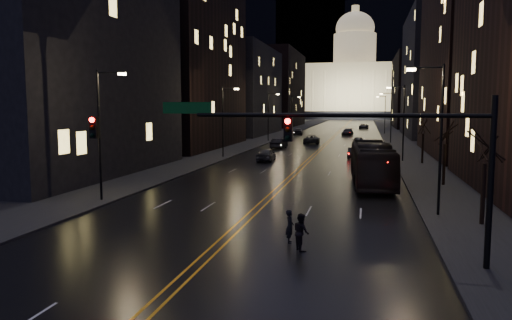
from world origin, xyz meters
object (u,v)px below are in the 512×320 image
Objects in this scene: traffic_signal at (346,142)px; oncoming_car_b at (279,144)px; bus at (372,164)px; pedestrian_b at (301,232)px; oncoming_car_a at (266,155)px; pedestrian_a at (290,227)px; receding_car_a at (354,153)px.

traffic_signal reaches higher than oncoming_car_b.
bus is 20.43m from pedestrian_b.
pedestrian_b is (-1.99, 1.41, -4.24)m from traffic_signal.
pedestrian_a is (8.13, -35.02, 0.02)m from oncoming_car_a.
bus is at bearing 126.54° from oncoming_car_a.
receding_car_a is (-2.01, 21.78, -1.12)m from bus.
oncoming_car_a is 2.70× the size of pedestrian_b.
oncoming_car_b is 54.75m from pedestrian_b.
oncoming_car_a is at bearing -149.03° from receding_car_a.
oncoming_car_b is 1.20× the size of receding_car_a.
traffic_signal reaches higher than oncoming_car_a.
pedestrian_a is (-2.68, 2.51, -4.29)m from traffic_signal.
traffic_signal is at bearing -97.06° from bus.
traffic_signal is 21.84m from bus.
pedestrian_a reaches higher than oncoming_car_a.
pedestrian_a is at bearing -105.45° from bus.
receding_car_a is (11.64, -11.87, -0.13)m from oncoming_car_b.
pedestrian_b is (-3.35, -20.13, -0.93)m from bus.
oncoming_car_b is (-12.29, 55.19, -4.30)m from traffic_signal.
pedestrian_a is at bearing -91.56° from receding_car_a.
pedestrian_a is (-2.03, -40.81, 0.15)m from receding_car_a.
bus is at bearing -83.45° from receding_car_a.
bus reaches higher than pedestrian_b.
receding_car_a is 2.48× the size of pedestrian_a.
pedestrian_b reaches higher than receding_car_a.
pedestrian_b is at bearing 105.59° from oncoming_car_b.
oncoming_car_b is at bearing -85.97° from oncoming_car_a.
pedestrian_b reaches higher than oncoming_car_a.
traffic_signal is 43.55m from receding_car_a.
oncoming_car_b is at bearing -19.73° from pedestrian_b.
bus reaches higher than receding_car_a.
traffic_signal is at bearing -141.18° from pedestrian_a.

